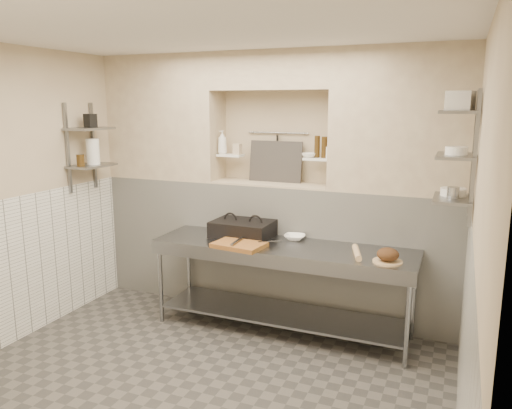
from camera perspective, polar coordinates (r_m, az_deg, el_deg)
The scene contains 47 objects.
floor at distance 4.42m, azimuth -6.79°, elevation -20.17°, with size 4.00×3.90×0.10m, color #4D4944.
ceiling at distance 3.82m, azimuth -7.87°, elevation 20.20°, with size 4.00×3.90×0.10m, color silver.
wall_right at distance 3.38m, azimuth 24.60°, elevation -4.39°, with size 0.10×3.90×2.80m, color #C4B28F.
wall_back at distance 5.66m, azimuth 2.76°, elevation 2.66°, with size 4.00×0.10×2.80m, color #C4B28F.
backwall_lower at distance 5.58m, azimuth 1.82°, elevation -4.82°, with size 4.00×0.40×1.40m, color white.
alcove_sill at distance 5.43m, azimuth 1.87°, elevation 2.39°, with size 1.30×0.40×0.02m, color #C4B28F.
backwall_pillar_left at distance 5.96m, azimuth -10.28°, elevation 9.70°, with size 1.35×0.40×1.40m, color #C4B28F.
backwall_pillar_right at distance 5.05m, azimuth 16.33°, elevation 9.14°, with size 1.35×0.40×1.40m, color #C4B28F.
backwall_header at distance 5.37m, azimuth 1.96°, elevation 15.04°, with size 1.30×0.40×0.40m, color #C4B28F.
wainscot_left at distance 5.30m, azimuth -26.29°, elevation -6.93°, with size 0.02×3.90×1.40m, color white.
wainscot_right at distance 3.62m, azimuth 22.67°, elevation -15.04°, with size 0.02×3.90×1.40m, color white.
alcove_shelf_left at distance 5.58m, azimuth -2.94°, elevation 5.64°, with size 0.28×0.16×0.03m, color white.
alcove_shelf_right at distance 5.23m, azimuth 7.04°, elevation 5.19°, with size 0.28×0.16×0.03m, color white.
utensil_rail at distance 5.53m, azimuth 2.53°, elevation 8.19°, with size 0.02×0.02×0.70m, color gray.
hanging_steel at distance 5.52m, azimuth 2.45°, elevation 6.42°, with size 0.02×0.02×0.30m, color black.
splash_panel at distance 5.49m, azimuth 2.26°, elevation 4.92°, with size 0.60×0.02×0.45m, color #383330.
shelf_rail_left_a at distance 5.96m, azimuth -18.10°, elevation 6.43°, with size 0.03×0.03×0.95m, color slate.
shelf_rail_left_b at distance 5.66m, azimuth -20.73°, elevation 6.02°, with size 0.03×0.03×0.95m, color slate.
wall_shelf_left_lower at distance 5.74m, azimuth -18.24°, elevation 4.24°, with size 0.30×0.50×0.03m, color slate.
wall_shelf_left_upper at distance 5.70m, azimuth -18.49°, elevation 8.22°, with size 0.30×0.50×0.03m, color slate.
shelf_rail_right_a at distance 4.54m, azimuth 23.64°, elevation 5.27°, with size 0.03×0.03×1.05m, color slate.
shelf_rail_right_b at distance 4.14m, azimuth 23.72°, elevation 4.76°, with size 0.03×0.03×1.05m, color slate.
wall_shelf_right_lower at distance 4.38m, azimuth 21.56°, elevation 0.62°, with size 0.30×0.50×0.03m, color slate.
wall_shelf_right_mid at distance 4.34m, azimuth 21.89°, elevation 5.16°, with size 0.30×0.50×0.03m, color slate.
wall_shelf_right_upper at distance 4.32m, azimuth 22.24°, elevation 9.78°, with size 0.30×0.50×0.03m, color slate.
prep_table at distance 4.99m, azimuth 2.96°, elevation -7.53°, with size 2.60×0.70×0.90m.
panini_press at distance 5.21m, azimuth -1.50°, elevation -2.78°, with size 0.62×0.46×0.17m.
cutting_board at distance 4.84m, azimuth -1.93°, elevation -4.64°, with size 0.48×0.34×0.04m, color brown.
knife_blade at distance 4.87m, azimuth 1.60°, elevation -4.22°, with size 0.24×0.03×0.01m, color gray.
tongs at distance 4.84m, azimuth -2.19°, elevation -4.20°, with size 0.03×0.03×0.28m, color gray.
mixing_bowl at distance 5.11m, azimuth 4.46°, elevation -3.75°, with size 0.21×0.21×0.05m, color white.
rolling_pin at distance 4.66m, azimuth 11.45°, elevation -5.41°, with size 0.06×0.06×0.39m, color tan.
bread_board at distance 4.54m, azimuth 14.80°, elevation -6.32°, with size 0.26×0.26×0.01m, color tan.
bread_loaf at distance 4.52m, azimuth 14.84°, elevation -5.53°, with size 0.19×0.19×0.12m, color #4C2D19.
bottle_soap at distance 5.58m, azimuth -3.87°, elevation 7.10°, with size 0.10×0.10×0.26m, color white.
jar_alcove at distance 5.53m, azimuth -2.15°, elevation 6.35°, with size 0.08×0.08×0.12m, color #C4B28F.
bowl_alcove at distance 5.25m, azimuth 6.05°, elevation 5.62°, with size 0.15×0.15×0.05m, color white.
condiment_a at distance 5.21m, azimuth 7.82°, elevation 6.49°, with size 0.06×0.06×0.22m, color #35230C.
condiment_b at distance 5.24m, azimuth 7.00°, elevation 6.58°, with size 0.06×0.06×0.23m, color #35230C.
condiment_c at distance 5.22m, azimuth 8.20°, elevation 5.92°, with size 0.07×0.07×0.12m, color white.
jug_left at distance 5.74m, azimuth -18.14°, elevation 5.77°, with size 0.14×0.14×0.28m, color white.
jar_left at distance 5.60m, azimuth -19.41°, elevation 4.78°, with size 0.08×0.08×0.13m, color #35230C.
box_left_upper at distance 5.72m, azimuth -18.41°, elevation 9.09°, with size 0.10×0.10×0.14m, color black.
bowl_right at distance 4.46m, azimuth 21.62°, elevation 1.34°, with size 0.21×0.21×0.06m, color white.
canister_right at distance 4.31m, azimuth 21.60°, elevation 1.25°, with size 0.09×0.09×0.09m, color gray.
bowl_right_mid at distance 4.32m, azimuth 21.93°, elevation 5.73°, with size 0.17×0.17×0.06m, color white.
basket_right at distance 4.35m, azimuth 22.34°, elevation 10.93°, with size 0.19×0.23×0.15m, color gray.
Camera 1 is at (1.88, -3.27, 2.26)m, focal length 35.00 mm.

